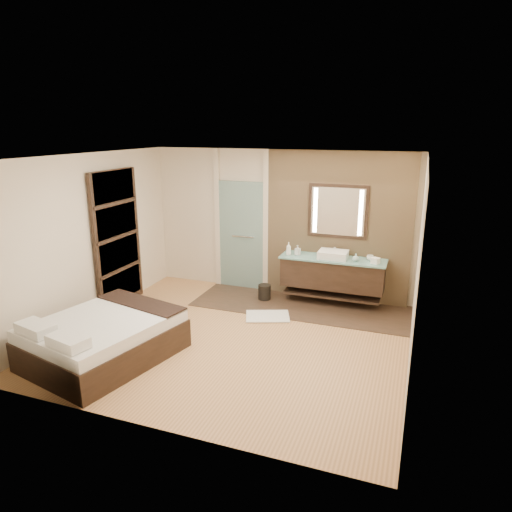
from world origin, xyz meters
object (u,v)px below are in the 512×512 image
at_px(vanity, 332,273).
at_px(bed, 104,338).
at_px(waste_bin, 264,292).
at_px(mirror_unit, 338,211).

relative_size(vanity, bed, 0.86).
bearing_deg(vanity, waste_bin, -169.38).
relative_size(bed, waste_bin, 7.51).
relative_size(vanity, waste_bin, 6.44).
distance_m(vanity, waste_bin, 1.30).
bearing_deg(mirror_unit, vanity, -90.00).
height_order(mirror_unit, bed, mirror_unit).
xyz_separation_m(vanity, waste_bin, (-1.20, -0.22, -0.44)).
distance_m(bed, waste_bin, 3.16).
relative_size(vanity, mirror_unit, 1.75).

